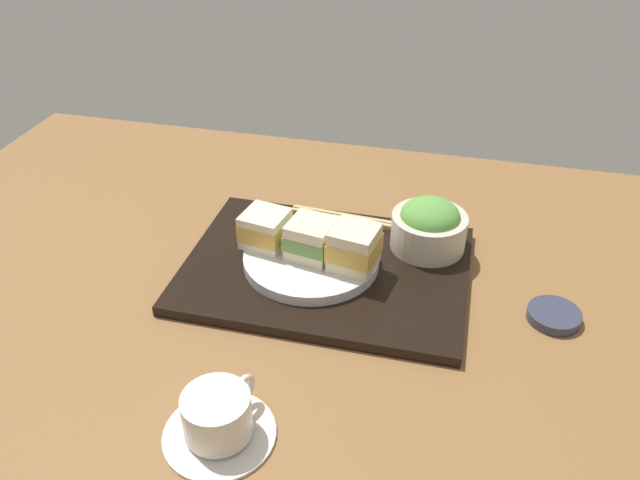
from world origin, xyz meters
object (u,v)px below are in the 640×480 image
Objects in this scene: sandwich_plate at (309,258)px; chopsticks_pair at (348,218)px; sandwich_near at (354,248)px; sandwich_far at (265,228)px; salad_bowl at (429,226)px; small_sauce_dish at (554,316)px; coffee_cup at (218,419)px; sandwich_middle at (309,238)px.

sandwich_plate reaches higher than chopsticks_pair.
sandwich_near is 13.91cm from sandwich_far.
sandwich_plate is 1.04× the size of chopsticks_pair.
sandwich_plate is at bearing 27.09° from salad_bowl.
small_sauce_dish is (-31.14, 15.18, -1.27)cm from chopsticks_pair.
small_sauce_dish is at bearing -142.11° from coffee_cup.
sandwich_middle is at bearing 170.01° from sandwich_far.
sandwich_middle is 31.07cm from coffee_cup.
sandwich_plate is 3.52cm from sandwich_middle.
sandwich_near is 28.12cm from small_sauce_dish.
sandwich_plate is 2.68× the size of sandwich_near.
sandwich_near is 0.39× the size of chopsticks_pair.
sandwich_far reaches higher than coffee_cup.
chopsticks_pair is at bearing -96.86° from coffee_cup.
sandwich_near is at bearing -106.63° from coffee_cup.
sandwich_middle is 34.86cm from small_sauce_dish.
salad_bowl is 14.14cm from chopsticks_pair.
small_sauce_dish is (-18.08, 10.85, -4.56)cm from salad_bowl.
sandwich_middle reaches higher than small_sauce_dish.
sandwich_middle is 0.59× the size of coffee_cup.
sandwich_far is 32.55cm from coffee_cup.
sandwich_far is at bearing 48.68° from chopsticks_pair.
sandwich_middle reaches higher than sandwich_far.
sandwich_plate is at bearing -9.99° from sandwich_near.
sandwich_plate is 2.67× the size of sandwich_middle.
sandwich_far is 24.21cm from salad_bowl.
sandwich_middle is at bearing -9.99° from sandwich_near.
chopsticks_pair is at bearing -75.39° from sandwich_near.
chopsticks_pair is at bearing -104.31° from sandwich_plate.
chopsticks_pair is (3.61, -13.86, -4.29)cm from sandwich_near.
coffee_cup reaches higher than small_sauce_dish.
sandwich_far is at bearing -9.99° from sandwich_middle.
sandwich_far is at bearing 17.12° from salad_bowl.
sandwich_far reaches higher than sandwich_plate.
salad_bowl is (-16.29, -8.33, 2.86)cm from sandwich_plate.
salad_bowl is at bearing -152.91° from sandwich_plate.
coffee_cup is at bearing 73.37° from sandwich_near.
sandwich_near is at bearing 170.01° from sandwich_middle.
chopsticks_pair is 2.70× the size of small_sauce_dish.
sandwich_middle is at bearing 27.09° from salad_bowl.
sandwich_middle is 0.39× the size of chopsticks_pair.
sandwich_near is 31.13cm from coffee_cup.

